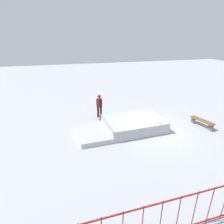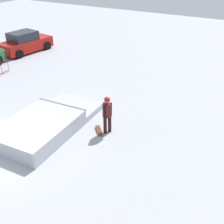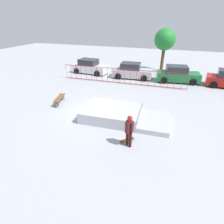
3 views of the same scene
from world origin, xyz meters
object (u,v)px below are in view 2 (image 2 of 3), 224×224
at_px(skateboard, 99,130).
at_px(parked_car_red, 25,43).
at_px(skater, 107,112).
at_px(skate_ramp, 45,125).

distance_m(skateboard, parked_car_red, 13.02).
distance_m(skater, parked_car_red, 13.22).
height_order(skate_ramp, skateboard, skate_ramp).
bearing_deg(skater, skate_ramp, -119.90).
xyz_separation_m(skate_ramp, parked_car_red, (7.91, 9.00, 0.41)).
height_order(skate_ramp, skater, skater).
bearing_deg(parked_car_red, skater, -113.59).
bearing_deg(parked_car_red, skate_ramp, -124.74).
relative_size(skater, skateboard, 2.41).
height_order(skater, skateboard, skater).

